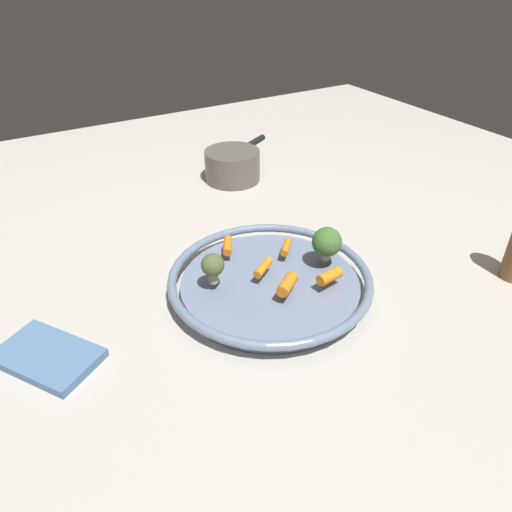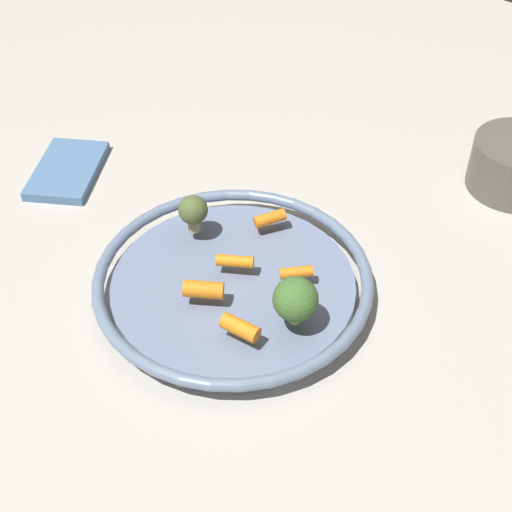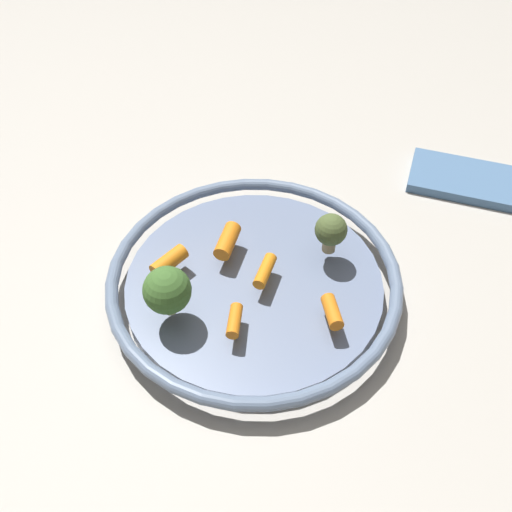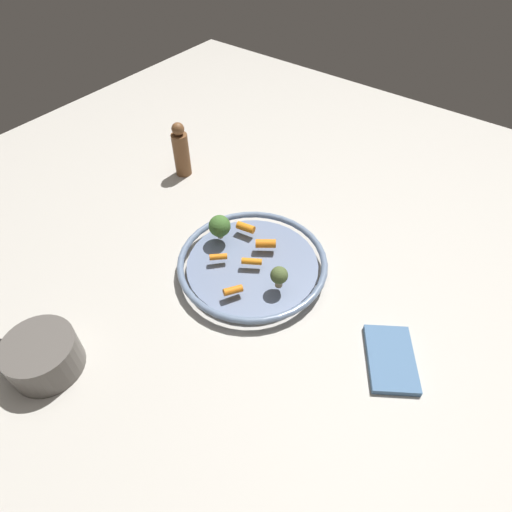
{
  "view_description": "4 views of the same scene",
  "coord_description": "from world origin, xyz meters",
  "px_view_note": "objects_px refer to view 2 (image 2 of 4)",
  "views": [
    {
      "loc": [
        -0.55,
        0.35,
        0.51
      ],
      "look_at": [
        0.02,
        0.01,
        0.06
      ],
      "focal_mm": 33.5,
      "sensor_mm": 36.0,
      "label": 1
    },
    {
      "loc": [
        -0.47,
        -0.45,
        0.67
      ],
      "look_at": [
        0.02,
        -0.02,
        0.06
      ],
      "focal_mm": 51.5,
      "sensor_mm": 36.0,
      "label": 2
    },
    {
      "loc": [
        0.35,
        -0.27,
        0.55
      ],
      "look_at": [
        0.01,
        -0.0,
        0.07
      ],
      "focal_mm": 40.58,
      "sensor_mm": 36.0,
      "label": 3
    },
    {
      "loc": [
        0.54,
        0.42,
        0.76
      ],
      "look_at": [
        0.02,
        0.02,
        0.08
      ],
      "focal_mm": 30.37,
      "sensor_mm": 36.0,
      "label": 4
    }
  ],
  "objects_px": {
    "baby_carrot_near_rim": "(240,328)",
    "serving_bowl": "(233,283)",
    "dish_towel": "(67,170)",
    "baby_carrot_right": "(296,272)",
    "baby_carrot_center": "(270,218)",
    "baby_carrot_back": "(235,261)",
    "baby_carrot_left": "(203,289)",
    "broccoli_floret_edge": "(296,300)",
    "broccoli_floret_small": "(193,211)"
  },
  "relations": [
    {
      "from": "broccoli_floret_edge",
      "to": "baby_carrot_right",
      "type": "bearing_deg",
      "value": 36.77
    },
    {
      "from": "dish_towel",
      "to": "baby_carrot_left",
      "type": "bearing_deg",
      "value": -102.12
    },
    {
      "from": "serving_bowl",
      "to": "baby_carrot_left",
      "type": "bearing_deg",
      "value": 179.03
    },
    {
      "from": "broccoli_floret_edge",
      "to": "baby_carrot_center",
      "type": "bearing_deg",
      "value": 49.17
    },
    {
      "from": "baby_carrot_right",
      "to": "baby_carrot_back",
      "type": "relative_size",
      "value": 0.87
    },
    {
      "from": "serving_bowl",
      "to": "baby_carrot_right",
      "type": "height_order",
      "value": "baby_carrot_right"
    },
    {
      "from": "baby_carrot_center",
      "to": "baby_carrot_right",
      "type": "bearing_deg",
      "value": -122.31
    },
    {
      "from": "baby_carrot_back",
      "to": "broccoli_floret_small",
      "type": "xyz_separation_m",
      "value": [
        0.02,
        0.09,
        0.02
      ]
    },
    {
      "from": "baby_carrot_near_rim",
      "to": "baby_carrot_center",
      "type": "bearing_deg",
      "value": 30.18
    },
    {
      "from": "baby_carrot_left",
      "to": "baby_carrot_back",
      "type": "bearing_deg",
      "value": 5.42
    },
    {
      "from": "baby_carrot_center",
      "to": "baby_carrot_right",
      "type": "relative_size",
      "value": 1.04
    },
    {
      "from": "baby_carrot_left",
      "to": "broccoli_floret_edge",
      "type": "distance_m",
      "value": 0.12
    },
    {
      "from": "serving_bowl",
      "to": "baby_carrot_back",
      "type": "relative_size",
      "value": 7.5
    },
    {
      "from": "baby_carrot_near_rim",
      "to": "baby_carrot_right",
      "type": "height_order",
      "value": "baby_carrot_near_rim"
    },
    {
      "from": "baby_carrot_center",
      "to": "broccoli_floret_edge",
      "type": "relative_size",
      "value": 0.68
    },
    {
      "from": "serving_bowl",
      "to": "baby_carrot_left",
      "type": "relative_size",
      "value": 7.31
    },
    {
      "from": "baby_carrot_right",
      "to": "baby_carrot_left",
      "type": "height_order",
      "value": "baby_carrot_left"
    },
    {
      "from": "baby_carrot_near_rim",
      "to": "serving_bowl",
      "type": "bearing_deg",
      "value": 46.9
    },
    {
      "from": "baby_carrot_center",
      "to": "broccoli_floret_small",
      "type": "xyz_separation_m",
      "value": [
        -0.08,
        0.07,
        0.02
      ]
    },
    {
      "from": "baby_carrot_back",
      "to": "serving_bowl",
      "type": "bearing_deg",
      "value": -149.32
    },
    {
      "from": "baby_carrot_near_rim",
      "to": "baby_carrot_back",
      "type": "xyz_separation_m",
      "value": [
        0.08,
        0.08,
        -0.0
      ]
    },
    {
      "from": "baby_carrot_near_rim",
      "to": "broccoli_floret_small",
      "type": "relative_size",
      "value": 0.85
    },
    {
      "from": "baby_carrot_center",
      "to": "baby_carrot_right",
      "type": "height_order",
      "value": "baby_carrot_center"
    },
    {
      "from": "serving_bowl",
      "to": "baby_carrot_left",
      "type": "distance_m",
      "value": 0.06
    },
    {
      "from": "baby_carrot_back",
      "to": "dish_towel",
      "type": "xyz_separation_m",
      "value": [
        0.01,
        0.36,
        -0.04
      ]
    },
    {
      "from": "baby_carrot_right",
      "to": "baby_carrot_left",
      "type": "bearing_deg",
      "value": 146.8
    },
    {
      "from": "baby_carrot_near_rim",
      "to": "baby_carrot_right",
      "type": "distance_m",
      "value": 0.11
    },
    {
      "from": "baby_carrot_back",
      "to": "dish_towel",
      "type": "distance_m",
      "value": 0.36
    },
    {
      "from": "baby_carrot_near_rim",
      "to": "baby_carrot_back",
      "type": "bearing_deg",
      "value": 44.98
    },
    {
      "from": "broccoli_floret_small",
      "to": "broccoli_floret_edge",
      "type": "relative_size",
      "value": 0.86
    },
    {
      "from": "baby_carrot_right",
      "to": "dish_towel",
      "type": "distance_m",
      "value": 0.43
    },
    {
      "from": "dish_towel",
      "to": "baby_carrot_near_rim",
      "type": "bearing_deg",
      "value": -102.18
    },
    {
      "from": "baby_carrot_back",
      "to": "broccoli_floret_edge",
      "type": "xyz_separation_m",
      "value": [
        -0.02,
        -0.11,
        0.03
      ]
    },
    {
      "from": "broccoli_floret_small",
      "to": "baby_carrot_near_rim",
      "type": "bearing_deg",
      "value": -120.03
    },
    {
      "from": "dish_towel",
      "to": "baby_carrot_right",
      "type": "bearing_deg",
      "value": -87.32
    },
    {
      "from": "baby_carrot_right",
      "to": "dish_towel",
      "type": "xyz_separation_m",
      "value": [
        -0.02,
        0.43,
        -0.04
      ]
    },
    {
      "from": "baby_carrot_back",
      "to": "broccoli_floret_edge",
      "type": "height_order",
      "value": "broccoli_floret_edge"
    },
    {
      "from": "serving_bowl",
      "to": "baby_carrot_center",
      "type": "relative_size",
      "value": 8.35
    },
    {
      "from": "baby_carrot_right",
      "to": "baby_carrot_back",
      "type": "distance_m",
      "value": 0.08
    },
    {
      "from": "broccoli_floret_small",
      "to": "dish_towel",
      "type": "height_order",
      "value": "broccoli_floret_small"
    },
    {
      "from": "baby_carrot_near_rim",
      "to": "broccoli_floret_edge",
      "type": "height_order",
      "value": "broccoli_floret_edge"
    },
    {
      "from": "baby_carrot_left",
      "to": "baby_carrot_back",
      "type": "relative_size",
      "value": 1.03
    },
    {
      "from": "serving_bowl",
      "to": "baby_carrot_center",
      "type": "height_order",
      "value": "baby_carrot_center"
    },
    {
      "from": "baby_carrot_center",
      "to": "dish_towel",
      "type": "relative_size",
      "value": 0.28
    },
    {
      "from": "baby_carrot_near_rim",
      "to": "broccoli_floret_edge",
      "type": "distance_m",
      "value": 0.07
    },
    {
      "from": "baby_carrot_center",
      "to": "serving_bowl",
      "type": "bearing_deg",
      "value": -165.44
    },
    {
      "from": "serving_bowl",
      "to": "baby_carrot_near_rim",
      "type": "bearing_deg",
      "value": -133.1
    },
    {
      "from": "baby_carrot_near_rim",
      "to": "baby_carrot_back",
      "type": "height_order",
      "value": "baby_carrot_near_rim"
    },
    {
      "from": "baby_carrot_near_rim",
      "to": "dish_towel",
      "type": "relative_size",
      "value": 0.31
    },
    {
      "from": "baby_carrot_back",
      "to": "baby_carrot_right",
      "type": "bearing_deg",
      "value": -63.77
    }
  ]
}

